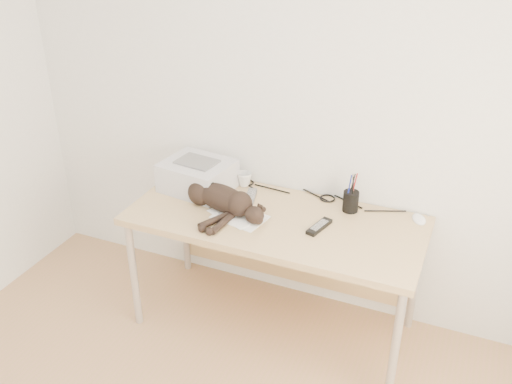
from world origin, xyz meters
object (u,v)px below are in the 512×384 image
at_px(printer, 198,175).
at_px(cat, 218,199).
at_px(mug, 244,179).
at_px(desk, 280,231).
at_px(pen_cup, 351,201).
at_px(mouse, 419,217).

xyz_separation_m(printer, cat, (0.22, -0.17, -0.02)).
distance_m(cat, mug, 0.32).
bearing_deg(printer, desk, -5.26).
distance_m(printer, mug, 0.28).
bearing_deg(desk, mug, 147.77).
bearing_deg(mug, pen_cup, -4.00).
xyz_separation_m(desk, cat, (-0.32, -0.12, 0.20)).
relative_size(printer, mouse, 3.57).
bearing_deg(cat, mouse, 31.09).
xyz_separation_m(cat, pen_cup, (0.67, 0.27, -0.01)).
height_order(printer, pen_cup, pen_cup).
xyz_separation_m(cat, mouse, (1.04, 0.32, -0.05)).
bearing_deg(pen_cup, mouse, 7.17).
bearing_deg(mouse, printer, 162.37).
bearing_deg(mouse, cat, 172.72).
xyz_separation_m(mug, pen_cup, (0.66, -0.05, 0.02)).
relative_size(printer, cat, 0.63).
bearing_deg(printer, mug, 31.53).
height_order(pen_cup, mouse, pen_cup).
bearing_deg(cat, pen_cup, 36.01).
bearing_deg(mug, mouse, 0.00).
relative_size(desk, printer, 3.81).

